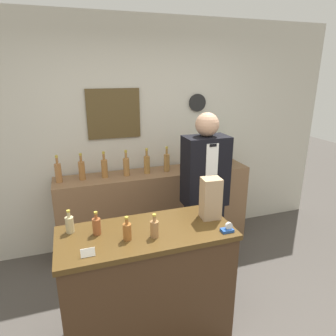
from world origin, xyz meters
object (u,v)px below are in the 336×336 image
object	(u,v)px
shopkeeper	(204,198)
paper_bag	(211,198)
potted_plant	(222,150)
tape_dispenser	(228,229)

from	to	relation	value
shopkeeper	paper_bag	bearing A→B (deg)	-111.69
potted_plant	tape_dispenser	world-z (taller)	potted_plant
shopkeeper	tape_dispenser	size ratio (longest dim) A/B	19.26
tape_dispenser	potted_plant	bearing A→B (deg)	63.49
potted_plant	tape_dispenser	xyz separation A→B (m)	(-0.73, -1.46, -0.18)
tape_dispenser	shopkeeper	bearing A→B (deg)	75.71
shopkeeper	paper_bag	distance (m)	0.70
potted_plant	paper_bag	world-z (taller)	potted_plant
potted_plant	shopkeeper	bearing A→B (deg)	-129.67
potted_plant	tape_dispenser	bearing A→B (deg)	-116.51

